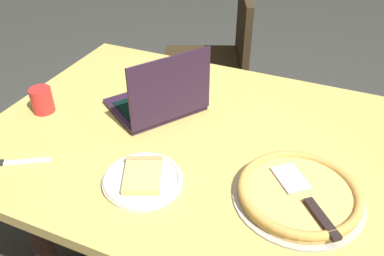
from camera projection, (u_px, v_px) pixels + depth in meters
dining_table at (192, 153)px, 1.33m from camera, size 1.32×0.99×0.70m
laptop at (160, 99)px, 1.37m from camera, size 0.36×0.38×0.24m
pizza_plate at (143, 178)px, 1.10m from camera, size 0.22×0.22×0.04m
pizza_tray at (299, 193)px, 1.04m from camera, size 0.34×0.34×0.04m
table_knife at (2, 163)px, 1.17m from camera, size 0.21×0.13×0.01m
drink_cup at (42, 100)px, 1.37m from camera, size 0.07×0.07×0.09m
chair_far at (218, 57)px, 2.25m from camera, size 0.60×0.60×0.84m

